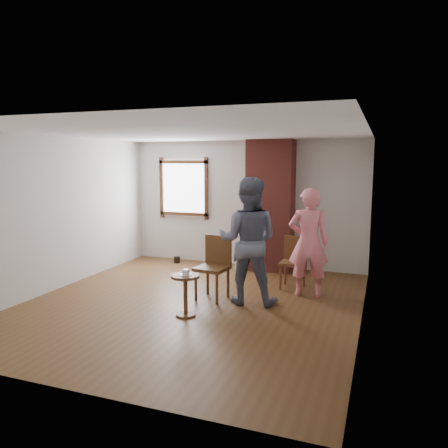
{
  "coord_description": "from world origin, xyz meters",
  "views": [
    {
      "loc": [
        2.71,
        -5.92,
        2.19
      ],
      "look_at": [
        0.24,
        0.8,
        1.15
      ],
      "focal_mm": 35.0,
      "sensor_mm": 36.0,
      "label": 1
    }
  ],
  "objects_px": {
    "man": "(248,241)",
    "dining_chair_right": "(294,259)",
    "person_pink": "(309,242)",
    "stoneware_crock": "(243,258)",
    "dining_chair_left": "(215,264)",
    "side_table": "(185,288)"
  },
  "relations": [
    {
      "from": "stoneware_crock",
      "to": "man",
      "type": "relative_size",
      "value": 0.22
    },
    {
      "from": "man",
      "to": "dining_chair_right",
      "type": "bearing_deg",
      "value": -123.0
    },
    {
      "from": "dining_chair_left",
      "to": "side_table",
      "type": "height_order",
      "value": "dining_chair_left"
    },
    {
      "from": "stoneware_crock",
      "to": "dining_chair_left",
      "type": "height_order",
      "value": "dining_chair_left"
    },
    {
      "from": "stoneware_crock",
      "to": "dining_chair_right",
      "type": "distance_m",
      "value": 1.59
    },
    {
      "from": "side_table",
      "to": "person_pink",
      "type": "xyz_separation_m",
      "value": [
        1.47,
        1.54,
        0.48
      ]
    },
    {
      "from": "person_pink",
      "to": "man",
      "type": "bearing_deg",
      "value": 28.65
    },
    {
      "from": "stoneware_crock",
      "to": "person_pink",
      "type": "bearing_deg",
      "value": -41.49
    },
    {
      "from": "dining_chair_left",
      "to": "side_table",
      "type": "relative_size",
      "value": 1.67
    },
    {
      "from": "side_table",
      "to": "man",
      "type": "bearing_deg",
      "value": 54.0
    },
    {
      "from": "dining_chair_right",
      "to": "dining_chair_left",
      "type": "bearing_deg",
      "value": -134.01
    },
    {
      "from": "stoneware_crock",
      "to": "man",
      "type": "xyz_separation_m",
      "value": [
        0.73,
        -2.02,
        0.76
      ]
    },
    {
      "from": "dining_chair_left",
      "to": "person_pink",
      "type": "height_order",
      "value": "person_pink"
    },
    {
      "from": "man",
      "to": "person_pink",
      "type": "relative_size",
      "value": 1.1
    },
    {
      "from": "dining_chair_left",
      "to": "dining_chair_right",
      "type": "height_order",
      "value": "dining_chair_left"
    },
    {
      "from": "dining_chair_left",
      "to": "side_table",
      "type": "distance_m",
      "value": 0.94
    },
    {
      "from": "stoneware_crock",
      "to": "side_table",
      "type": "relative_size",
      "value": 0.72
    },
    {
      "from": "stoneware_crock",
      "to": "man",
      "type": "distance_m",
      "value": 2.28
    },
    {
      "from": "person_pink",
      "to": "stoneware_crock",
      "type": "bearing_deg",
      "value": -51.29
    },
    {
      "from": "stoneware_crock",
      "to": "dining_chair_right",
      "type": "bearing_deg",
      "value": -37.81
    },
    {
      "from": "stoneware_crock",
      "to": "person_pink",
      "type": "relative_size",
      "value": 0.24
    },
    {
      "from": "side_table",
      "to": "stoneware_crock",
      "type": "bearing_deg",
      "value": 91.59
    }
  ]
}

